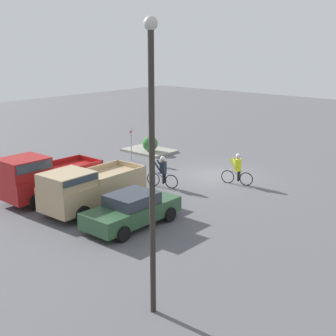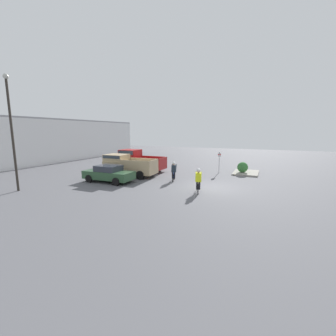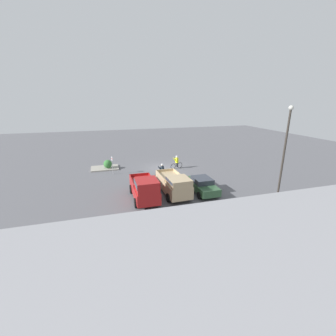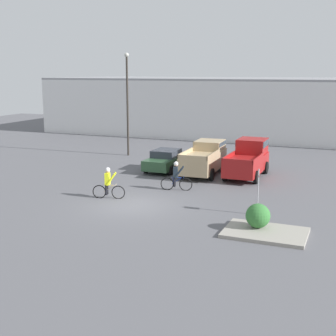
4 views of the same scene
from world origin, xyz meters
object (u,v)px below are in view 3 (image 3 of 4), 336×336
at_px(pickup_truck_0, 174,184).
at_px(cyclist_0, 162,171).
at_px(cyclist_1, 177,162).
at_px(shrub, 108,164).
at_px(pickup_truck_1, 145,188).
at_px(lamppost, 284,150).
at_px(sedan_0, 202,185).
at_px(fire_lane_sign, 112,163).

height_order(pickup_truck_0, cyclist_0, pickup_truck_0).
xyz_separation_m(cyclist_1, shrub, (8.49, -2.15, -0.19)).
xyz_separation_m(cyclist_0, shrub, (5.77, -5.16, -0.18)).
relative_size(pickup_truck_1, lamppost, 0.62).
bearing_deg(lamppost, shrub, -46.50).
xyz_separation_m(pickup_truck_0, lamppost, (-7.84, 4.17, 3.58)).
bearing_deg(lamppost, cyclist_0, -49.55).
bearing_deg(lamppost, pickup_truck_0, -27.99).
distance_m(pickup_truck_0, pickup_truck_1, 2.85).
bearing_deg(pickup_truck_1, lamppost, 160.86).
bearing_deg(sedan_0, shrub, -50.04).
bearing_deg(fire_lane_sign, cyclist_0, 151.39).
xyz_separation_m(cyclist_0, lamppost, (-7.71, 9.04, 3.81)).
bearing_deg(fire_lane_sign, shrub, -77.90).
distance_m(pickup_truck_1, shrub, 10.89).
height_order(pickup_truck_1, fire_lane_sign, pickup_truck_1).
distance_m(pickup_truck_0, cyclist_1, 8.39).
distance_m(lamppost, shrub, 19.98).
relative_size(sedan_0, pickup_truck_1, 0.87).
bearing_deg(shrub, lamppost, 133.50).
xyz_separation_m(sedan_0, pickup_truck_0, (2.79, -0.02, 0.36)).
bearing_deg(shrub, pickup_truck_0, 119.32).
bearing_deg(pickup_truck_1, fire_lane_sign, -74.14).
relative_size(cyclist_1, fire_lane_sign, 0.78).
bearing_deg(cyclist_1, lamppost, 112.47).
relative_size(cyclist_1, lamppost, 0.21).
bearing_deg(sedan_0, fire_lane_sign, -44.40).
height_order(sedan_0, fire_lane_sign, fire_lane_sign).
distance_m(sedan_0, shrub, 13.12).
distance_m(pickup_truck_0, cyclist_0, 4.88).
distance_m(sedan_0, cyclist_0, 5.57).
relative_size(cyclist_0, fire_lane_sign, 0.80).
distance_m(pickup_truck_1, cyclist_1, 10.10).
xyz_separation_m(fire_lane_sign, shrub, (0.49, -2.28, -0.67)).
distance_m(pickup_truck_1, lamppost, 11.80).
bearing_deg(sedan_0, pickup_truck_0, -0.37).
distance_m(fire_lane_sign, lamppost, 17.94).
relative_size(fire_lane_sign, lamppost, 0.27).
relative_size(pickup_truck_0, cyclist_0, 2.89).
xyz_separation_m(pickup_truck_0, cyclist_0, (-0.13, -4.87, -0.23)).
bearing_deg(pickup_truck_0, sedan_0, 179.63).
bearing_deg(fire_lane_sign, cyclist_1, -179.02).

